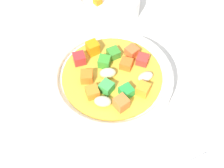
{
  "coord_description": "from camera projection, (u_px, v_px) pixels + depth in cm",
  "views": [
    {
      "loc": [
        -22.78,
        5.32,
        36.76
      ],
      "look_at": [
        0.0,
        0.0,
        2.59
      ],
      "focal_mm": 47.04,
      "sensor_mm": 36.0,
      "label": 1
    }
  ],
  "objects": [
    {
      "name": "soup_bowl_main",
      "position": [
        112.0,
        83.0,
        0.41
      ],
      "size": [
        16.73,
        16.73,
        6.56
      ],
      "color": "white",
      "rests_on": "ground_plane"
    },
    {
      "name": "ground_plane",
      "position": [
        112.0,
        97.0,
        0.44
      ],
      "size": [
        140.0,
        140.0,
        2.0
      ],
      "primitive_type": "cube",
      "color": "silver"
    },
    {
      "name": "spoon",
      "position": [
        201.0,
        157.0,
        0.38
      ],
      "size": [
        6.51,
        22.58,
        0.78
      ],
      "rotation": [
        0.0,
        0.0,
        4.93
      ],
      "color": "silver",
      "rests_on": "ground_plane"
    },
    {
      "name": "side_bowl_small",
      "position": [
        108.0,
        2.0,
        0.52
      ],
      "size": [
        11.29,
        11.29,
        5.11
      ],
      "color": "white",
      "rests_on": "ground_plane"
    }
  ]
}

